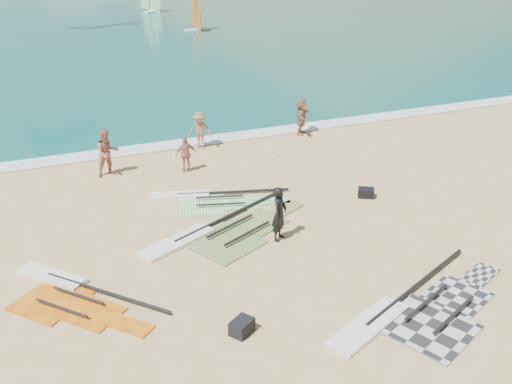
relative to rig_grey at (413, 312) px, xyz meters
name	(u,v)px	position (x,y,z in m)	size (l,w,h in m)	color
ground	(292,283)	(-2.22, 2.47, -0.05)	(300.00, 300.00, 0.00)	#DEB782
surf_line	(174,145)	(-2.22, 14.77, -0.05)	(300.00, 1.20, 0.04)	white
rig_grey	(413,312)	(0.00, 0.00, 0.00)	(6.26, 3.91, 0.20)	#29292C
rig_green	(208,199)	(-2.67, 8.50, 0.00)	(5.03, 2.70, 0.20)	green
rig_orange	(217,233)	(-3.21, 5.91, 0.00)	(6.26, 4.07, 0.20)	orange
rig_red	(68,293)	(-8.02, 4.28, 0.00)	(3.94, 4.62, 0.20)	red
gear_bag_near	(242,327)	(-4.30, 0.98, 0.13)	(0.57, 0.42, 0.36)	black
gear_bag_far	(366,193)	(2.79, 6.53, 0.12)	(0.57, 0.40, 0.34)	black
person_wetsuit	(279,214)	(-1.50, 4.89, 0.84)	(0.65, 0.43, 1.78)	black
beachgoer_left	(107,153)	(-5.55, 12.32, 0.90)	(0.93, 0.72, 1.91)	#B35F52
beachgoer_mid	(200,130)	(-1.20, 13.97, 0.80)	(1.10, 0.63, 1.70)	#98614E
beachgoer_back	(186,154)	(-2.57, 11.53, 0.70)	(0.87, 0.36, 1.49)	tan
beachgoer_right	(301,116)	(3.89, 13.97, 0.84)	(1.65, 0.52, 1.78)	#A8664C
windsurfer_centre	(197,17)	(9.12, 47.34, 1.28)	(2.52, 3.08, 4.60)	white
windsurfer_right	(151,1)	(8.42, 63.94, 1.35)	(2.58, 2.57, 4.95)	white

